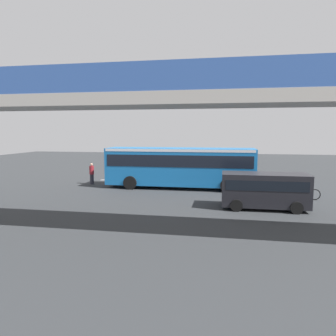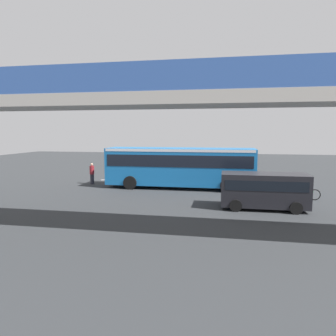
{
  "view_description": "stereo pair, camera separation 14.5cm",
  "coord_description": "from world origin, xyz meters",
  "px_view_note": "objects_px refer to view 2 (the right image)",
  "views": [
    {
      "loc": [
        -2.12,
        24.64,
        4.4
      ],
      "look_at": [
        2.11,
        0.89,
        1.6
      ],
      "focal_mm": 33.21,
      "sensor_mm": 36.0,
      "label": 1
    },
    {
      "loc": [
        -2.27,
        24.61,
        4.4
      ],
      "look_at": [
        2.11,
        0.89,
        1.6
      ],
      "focal_mm": 33.21,
      "sensor_mm": 36.0,
      "label": 2
    }
  ],
  "objects_px": {
    "city_bus": "(180,164)",
    "pedestrian": "(92,174)",
    "parked_van": "(264,188)",
    "traffic_sign": "(182,159)",
    "bicycle_green": "(306,194)"
  },
  "relations": [
    {
      "from": "city_bus",
      "to": "pedestrian",
      "type": "height_order",
      "value": "city_bus"
    },
    {
      "from": "city_bus",
      "to": "traffic_sign",
      "type": "xyz_separation_m",
      "value": [
        0.48,
        -5.05,
        0.01
      ]
    },
    {
      "from": "bicycle_green",
      "to": "pedestrian",
      "type": "xyz_separation_m",
      "value": [
        16.32,
        -3.29,
        0.51
      ]
    },
    {
      "from": "city_bus",
      "to": "bicycle_green",
      "type": "distance_m",
      "value": 9.3
    },
    {
      "from": "city_bus",
      "to": "pedestrian",
      "type": "xyz_separation_m",
      "value": [
        7.58,
        -0.48,
        -1.0
      ]
    },
    {
      "from": "city_bus",
      "to": "parked_van",
      "type": "bearing_deg",
      "value": 134.89
    },
    {
      "from": "bicycle_green",
      "to": "pedestrian",
      "type": "bearing_deg",
      "value": -11.4
    },
    {
      "from": "city_bus",
      "to": "bicycle_green",
      "type": "xyz_separation_m",
      "value": [
        -8.74,
        2.81,
        -1.51
      ]
    },
    {
      "from": "city_bus",
      "to": "pedestrian",
      "type": "bearing_deg",
      "value": -3.6
    },
    {
      "from": "city_bus",
      "to": "pedestrian",
      "type": "relative_size",
      "value": 6.44
    },
    {
      "from": "city_bus",
      "to": "bicycle_green",
      "type": "height_order",
      "value": "city_bus"
    },
    {
      "from": "pedestrian",
      "to": "traffic_sign",
      "type": "height_order",
      "value": "traffic_sign"
    },
    {
      "from": "pedestrian",
      "to": "traffic_sign",
      "type": "xyz_separation_m",
      "value": [
        -7.1,
        -4.57,
        1.0
      ]
    },
    {
      "from": "city_bus",
      "to": "parked_van",
      "type": "relative_size",
      "value": 2.4
    },
    {
      "from": "parked_van",
      "to": "bicycle_green",
      "type": "height_order",
      "value": "parked_van"
    }
  ]
}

